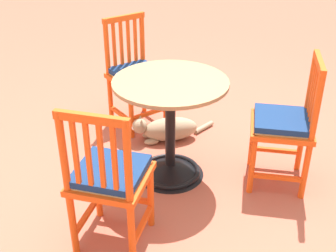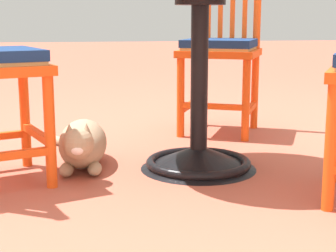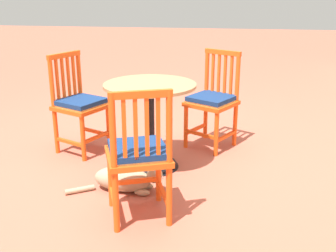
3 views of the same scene
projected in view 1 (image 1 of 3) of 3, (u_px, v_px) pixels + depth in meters
ground_plane at (193, 180)px, 3.11m from camera, size 24.00×24.00×0.00m
cafe_table at (170, 140)px, 3.04m from camera, size 0.76×0.76×0.73m
orange_chair_facing_out at (136, 75)px, 3.64m from camera, size 0.52×0.52×0.91m
orange_chair_tucked_in at (109, 178)px, 2.38m from camera, size 0.55×0.55×0.91m
orange_chair_at_corner at (285, 125)px, 2.90m from camera, size 0.53×0.53×0.91m
tabby_cat at (166, 129)px, 3.56m from camera, size 0.27×0.73×0.23m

